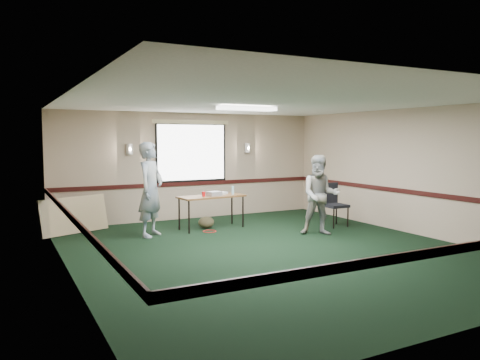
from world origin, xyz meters
name	(u,v)px	position (x,y,z in m)	size (l,w,h in m)	color
ground	(273,251)	(0.00, 0.00, 0.00)	(8.00, 8.00, 0.00)	black
room_shell	(223,160)	(0.00, 2.12, 1.58)	(8.00, 8.02, 8.00)	tan
folding_table	(212,198)	(-0.12, 2.48, 0.70)	(1.57, 0.75, 0.76)	#573718
projector	(214,194)	(-0.08, 2.42, 0.81)	(0.29, 0.24, 0.10)	#96989F
game_console	(222,193)	(0.21, 2.60, 0.78)	(0.22, 0.17, 0.05)	silver
red_cup	(204,194)	(-0.35, 2.39, 0.81)	(0.07, 0.07, 0.11)	#B70C0D
water_bottle	(233,190)	(0.41, 2.45, 0.86)	(0.06, 0.06, 0.20)	#8ACCE2
duffel_bag	(206,222)	(-0.21, 2.58, 0.13)	(0.38, 0.29, 0.27)	#484329
cable_coil	(210,231)	(-0.31, 2.16, 0.01)	(0.30, 0.30, 0.02)	red
folded_table	(74,215)	(-2.98, 3.36, 0.40)	(1.55, 0.07, 0.79)	tan
conference_chair	(333,201)	(2.56, 1.49, 0.59)	(0.49, 0.51, 1.00)	black
person_left	(151,189)	(-1.59, 2.28, 0.99)	(0.72, 0.47, 1.98)	#425E93
person_right	(320,195)	(1.66, 0.78, 0.85)	(0.83, 0.64, 1.70)	#6A83A5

